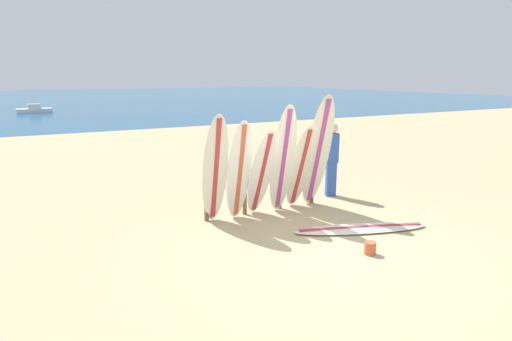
{
  "coord_description": "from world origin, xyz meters",
  "views": [
    {
      "loc": [
        -4.1,
        -5.06,
        2.84
      ],
      "look_at": [
        0.02,
        2.68,
        0.84
      ],
      "focal_mm": 28.95,
      "sensor_mm": 36.0,
      "label": 1
    }
  ],
  "objects_px": {
    "surfboard_rack": "(263,181)",
    "surfboard_leaning_far_left": "(215,170)",
    "small_boat_offshore": "(34,110)",
    "surfboard_leaning_center_left": "(261,173)",
    "sand_bucket": "(370,248)",
    "beachgoer_standing": "(332,156)",
    "surfboard_leaning_left": "(239,171)",
    "surfboard_leaning_center": "(283,160)",
    "surfboard_lying_on_sand": "(361,229)",
    "surfboard_leaning_center_right": "(300,167)",
    "surfboard_leaning_right": "(318,152)"
  },
  "relations": [
    {
      "from": "surfboard_lying_on_sand",
      "to": "surfboard_leaning_center_right",
      "type": "bearing_deg",
      "value": 101.83
    },
    {
      "from": "surfboard_leaning_center_right",
      "to": "surfboard_rack",
      "type": "bearing_deg",
      "value": 159.43
    },
    {
      "from": "surfboard_leaning_center",
      "to": "surfboard_leaning_right",
      "type": "bearing_deg",
      "value": 3.13
    },
    {
      "from": "surfboard_leaning_center_left",
      "to": "beachgoer_standing",
      "type": "bearing_deg",
      "value": 15.12
    },
    {
      "from": "surfboard_leaning_left",
      "to": "surfboard_leaning_right",
      "type": "distance_m",
      "value": 1.84
    },
    {
      "from": "surfboard_rack",
      "to": "beachgoer_standing",
      "type": "height_order",
      "value": "beachgoer_standing"
    },
    {
      "from": "surfboard_leaning_center_right",
      "to": "surfboard_leaning_center_left",
      "type": "bearing_deg",
      "value": -176.76
    },
    {
      "from": "surfboard_leaning_left",
      "to": "surfboard_leaning_center",
      "type": "height_order",
      "value": "surfboard_leaning_center"
    },
    {
      "from": "surfboard_leaning_center_left",
      "to": "surfboard_lying_on_sand",
      "type": "distance_m",
      "value": 2.21
    },
    {
      "from": "surfboard_leaning_right",
      "to": "sand_bucket",
      "type": "bearing_deg",
      "value": -105.49
    },
    {
      "from": "surfboard_leaning_center_left",
      "to": "sand_bucket",
      "type": "xyz_separation_m",
      "value": [
        0.7,
        -2.43,
        -0.83
      ]
    },
    {
      "from": "surfboard_rack",
      "to": "surfboard_leaning_center_right",
      "type": "xyz_separation_m",
      "value": [
        0.76,
        -0.29,
        0.27
      ]
    },
    {
      "from": "surfboard_leaning_right",
      "to": "small_boat_offshore",
      "type": "distance_m",
      "value": 31.19
    },
    {
      "from": "surfboard_rack",
      "to": "surfboard_leaning_center_right",
      "type": "relative_size",
      "value": 1.41
    },
    {
      "from": "surfboard_leaning_center",
      "to": "beachgoer_standing",
      "type": "height_order",
      "value": "surfboard_leaning_center"
    },
    {
      "from": "surfboard_leaning_center_left",
      "to": "beachgoer_standing",
      "type": "height_order",
      "value": "surfboard_leaning_center_left"
    },
    {
      "from": "surfboard_leaning_far_left",
      "to": "sand_bucket",
      "type": "distance_m",
      "value": 3.17
    },
    {
      "from": "surfboard_lying_on_sand",
      "to": "beachgoer_standing",
      "type": "relative_size",
      "value": 1.49
    },
    {
      "from": "surfboard_leaning_center",
      "to": "sand_bucket",
      "type": "relative_size",
      "value": 11.08
    },
    {
      "from": "surfboard_rack",
      "to": "surfboard_leaning_center_left",
      "type": "relative_size",
      "value": 1.42
    },
    {
      "from": "surfboard_leaning_left",
      "to": "small_boat_offshore",
      "type": "distance_m",
      "value": 30.83
    },
    {
      "from": "surfboard_leaning_center_left",
      "to": "beachgoer_standing",
      "type": "relative_size",
      "value": 1.06
    },
    {
      "from": "beachgoer_standing",
      "to": "sand_bucket",
      "type": "height_order",
      "value": "beachgoer_standing"
    },
    {
      "from": "surfboard_lying_on_sand",
      "to": "sand_bucket",
      "type": "distance_m",
      "value": 1.09
    },
    {
      "from": "surfboard_leaning_center",
      "to": "small_boat_offshore",
      "type": "bearing_deg",
      "value": 98.22
    },
    {
      "from": "surfboard_leaning_center",
      "to": "surfboard_leaning_center_right",
      "type": "distance_m",
      "value": 0.59
    },
    {
      "from": "surfboard_leaning_right",
      "to": "sand_bucket",
      "type": "distance_m",
      "value": 2.74
    },
    {
      "from": "surfboard_rack",
      "to": "sand_bucket",
      "type": "distance_m",
      "value": 2.87
    },
    {
      "from": "surfboard_rack",
      "to": "surfboard_leaning_far_left",
      "type": "relative_size",
      "value": 1.22
    },
    {
      "from": "surfboard_rack",
      "to": "surfboard_leaning_left",
      "type": "relative_size",
      "value": 1.3
    },
    {
      "from": "surfboard_leaning_left",
      "to": "surfboard_leaning_center_left",
      "type": "relative_size",
      "value": 1.09
    },
    {
      "from": "surfboard_leaning_center",
      "to": "surfboard_lying_on_sand",
      "type": "height_order",
      "value": "surfboard_leaning_center"
    },
    {
      "from": "surfboard_leaning_center",
      "to": "surfboard_leaning_left",
      "type": "bearing_deg",
      "value": 171.07
    },
    {
      "from": "surfboard_leaning_center",
      "to": "small_boat_offshore",
      "type": "xyz_separation_m",
      "value": [
        -4.44,
        30.76,
        -0.92
      ]
    },
    {
      "from": "surfboard_lying_on_sand",
      "to": "sand_bucket",
      "type": "bearing_deg",
      "value": -124.26
    },
    {
      "from": "beachgoer_standing",
      "to": "surfboard_leaning_center_right",
      "type": "bearing_deg",
      "value": -156.53
    },
    {
      "from": "surfboard_leaning_far_left",
      "to": "surfboard_leaning_left",
      "type": "height_order",
      "value": "surfboard_leaning_far_left"
    },
    {
      "from": "surfboard_leaning_center_left",
      "to": "beachgoer_standing",
      "type": "xyz_separation_m",
      "value": [
        2.26,
        0.61,
        0.04
      ]
    },
    {
      "from": "surfboard_leaning_center_left",
      "to": "surfboard_leaning_center",
      "type": "bearing_deg",
      "value": -10.01
    },
    {
      "from": "surfboard_leaning_center_right",
      "to": "small_boat_offshore",
      "type": "xyz_separation_m",
      "value": [
        -4.96,
        30.62,
        -0.69
      ]
    },
    {
      "from": "surfboard_rack",
      "to": "surfboard_lying_on_sand",
      "type": "relative_size",
      "value": 1.01
    },
    {
      "from": "surfboard_leaning_far_left",
      "to": "surfboard_lying_on_sand",
      "type": "xyz_separation_m",
      "value": [
        2.27,
        -1.61,
        -1.06
      ]
    },
    {
      "from": "surfboard_leaning_far_left",
      "to": "surfboard_leaning_center",
      "type": "relative_size",
      "value": 0.94
    },
    {
      "from": "surfboard_rack",
      "to": "surfboard_leaning_right",
      "type": "height_order",
      "value": "surfboard_leaning_right"
    },
    {
      "from": "surfboard_leaning_far_left",
      "to": "surfboard_leaning_right",
      "type": "height_order",
      "value": "surfboard_leaning_right"
    },
    {
      "from": "surfboard_rack",
      "to": "surfboard_leaning_center",
      "type": "distance_m",
      "value": 0.7
    },
    {
      "from": "surfboard_leaning_center_right",
      "to": "surfboard_leaning_left",
      "type": "bearing_deg",
      "value": 179.69
    },
    {
      "from": "surfboard_lying_on_sand",
      "to": "small_boat_offshore",
      "type": "height_order",
      "value": "small_boat_offshore"
    },
    {
      "from": "surfboard_leaning_far_left",
      "to": "small_boat_offshore",
      "type": "relative_size",
      "value": 0.84
    },
    {
      "from": "surfboard_leaning_left",
      "to": "surfboard_leaning_center_left",
      "type": "distance_m",
      "value": 0.47
    }
  ]
}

